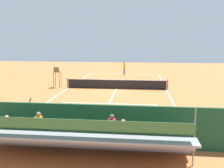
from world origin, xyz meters
TOP-DOWN VIEW (x-y plane):
  - ground_plane at (0.00, 0.00)m, footprint 60.00×60.00m
  - court_line_markings at (0.00, -0.04)m, footprint 10.10×22.20m
  - tennis_net at (0.00, 0.00)m, footprint 10.30×0.10m
  - backdrop_wall at (0.00, 14.00)m, footprint 18.00×0.16m
  - bleacher_stand at (0.08, 15.31)m, footprint 9.06×2.40m
  - umpire_chair at (6.20, -0.08)m, footprint 0.67×0.67m
  - courtside_bench at (-2.27, 13.27)m, footprint 1.80×0.40m
  - equipment_bag at (-0.36, 13.40)m, footprint 0.90×0.36m
  - tennis_player at (-0.12, -10.52)m, footprint 0.41×0.55m
  - tennis_racket at (0.96, -10.01)m, footprint 0.39×0.59m
  - tennis_ball_near at (-0.67, -7.01)m, footprint 0.07×0.07m
  - tennis_ball_far at (-0.86, -8.74)m, footprint 0.07×0.07m
  - line_judge at (3.38, 12.84)m, footprint 0.44×0.56m

SIDE VIEW (x-z plane):
  - ground_plane at x=0.00m, z-range 0.00..0.00m
  - court_line_markings at x=0.00m, z-range 0.00..0.01m
  - tennis_racket at x=0.96m, z-range 0.00..0.03m
  - tennis_ball_near at x=-0.67m, z-range 0.00..0.07m
  - tennis_ball_far at x=-0.86m, z-range 0.00..0.07m
  - equipment_bag at x=-0.36m, z-range 0.00..0.36m
  - tennis_net at x=0.00m, z-range -0.03..1.04m
  - courtside_bench at x=-2.27m, z-range 0.09..1.02m
  - bleacher_stand at x=0.08m, z-range -0.28..2.07m
  - backdrop_wall at x=0.00m, z-range 0.00..2.00m
  - tennis_player at x=-0.12m, z-range 0.05..1.98m
  - line_judge at x=3.38m, z-range 0.05..1.98m
  - umpire_chair at x=6.20m, z-range 0.24..2.38m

